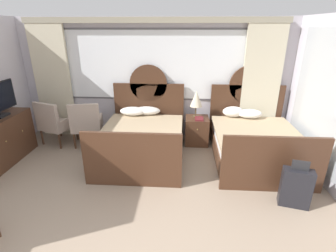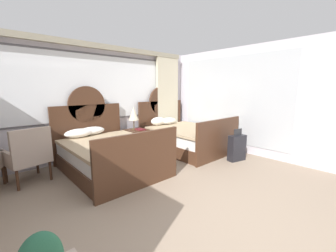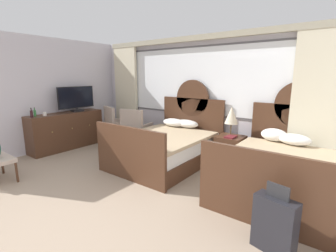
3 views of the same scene
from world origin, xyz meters
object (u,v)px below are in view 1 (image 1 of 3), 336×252
object	(u,v)px
bed_near_mirror	(254,142)
suitcase_on_floor	(296,188)
nightstand_between_beds	(197,131)
table_lamp_on_nightstand	(196,99)
book_on_nightstand	(199,119)
armchair_by_window_centre	(54,122)
bed_near_window	(143,139)
armchair_by_window_left	(86,123)

from	to	relation	value
bed_near_mirror	suitcase_on_floor	world-z (taller)	bed_near_mirror
nightstand_between_beds	table_lamp_on_nightstand	distance (m)	0.72
book_on_nightstand	armchair_by_window_centre	distance (m)	3.20
bed_near_mirror	bed_near_window	bearing A→B (deg)	179.95
book_on_nightstand	suitcase_on_floor	xyz separation A→B (m)	(1.32, -1.98, -0.32)
armchair_by_window_left	suitcase_on_floor	size ratio (longest dim) A/B	1.33
bed_near_window	armchair_by_window_centre	world-z (taller)	bed_near_window
armchair_by_window_left	bed_near_window	bearing A→B (deg)	-17.40
suitcase_on_floor	nightstand_between_beds	bearing A→B (deg)	123.10
armchair_by_window_left	armchair_by_window_centre	world-z (taller)	same
table_lamp_on_nightstand	nightstand_between_beds	bearing A→B (deg)	-62.87
book_on_nightstand	table_lamp_on_nightstand	bearing A→B (deg)	113.22
table_lamp_on_nightstand	suitcase_on_floor	size ratio (longest dim) A/B	0.79
bed_near_window	table_lamp_on_nightstand	size ratio (longest dim) A/B	3.62
book_on_nightstand	suitcase_on_floor	distance (m)	2.40
bed_near_window	nightstand_between_beds	world-z (taller)	bed_near_window
book_on_nightstand	armchair_by_window_left	xyz separation A→B (m)	(-2.47, -0.14, -0.10)
bed_near_mirror	table_lamp_on_nightstand	world-z (taller)	bed_near_mirror
bed_near_window	suitcase_on_floor	bearing A→B (deg)	-30.00
bed_near_window	book_on_nightstand	world-z (taller)	bed_near_window
armchair_by_window_left	book_on_nightstand	bearing A→B (deg)	3.29
book_on_nightstand	suitcase_on_floor	bearing A→B (deg)	-56.32
nightstand_between_beds	armchair_by_window_centre	world-z (taller)	armchair_by_window_centre
bed_near_window	book_on_nightstand	bearing A→B (deg)	25.40
bed_near_mirror	book_on_nightstand	xyz separation A→B (m)	(-1.07, 0.55, 0.26)
nightstand_between_beds	armchair_by_window_left	bearing A→B (deg)	-174.27
table_lamp_on_nightstand	suitcase_on_floor	distance (m)	2.66
bed_near_mirror	armchair_by_window_centre	size ratio (longest dim) A/B	2.14
bed_near_mirror	book_on_nightstand	size ratio (longest dim) A/B	8.23
book_on_nightstand	suitcase_on_floor	size ratio (longest dim) A/B	0.35
armchair_by_window_left	nightstand_between_beds	bearing A→B (deg)	5.73
bed_near_mirror	armchair_by_window_left	xyz separation A→B (m)	(-3.54, 0.41, 0.16)
book_on_nightstand	armchair_by_window_left	distance (m)	2.47
bed_near_window	suitcase_on_floor	size ratio (longest dim) A/B	2.85
armchair_by_window_left	armchair_by_window_centre	xyz separation A→B (m)	(-0.73, 0.00, 0.00)
bed_near_window	armchair_by_window_left	bearing A→B (deg)	162.60
armchair_by_window_left	suitcase_on_floor	world-z (taller)	armchair_by_window_left
armchair_by_window_left	suitcase_on_floor	xyz separation A→B (m)	(3.79, -1.84, -0.22)
nightstand_between_beds	table_lamp_on_nightstand	world-z (taller)	table_lamp_on_nightstand
table_lamp_on_nightstand	book_on_nightstand	bearing A→B (deg)	-66.78
armchair_by_window_left	suitcase_on_floor	distance (m)	4.22
bed_near_window	bed_near_mirror	size ratio (longest dim) A/B	1.00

